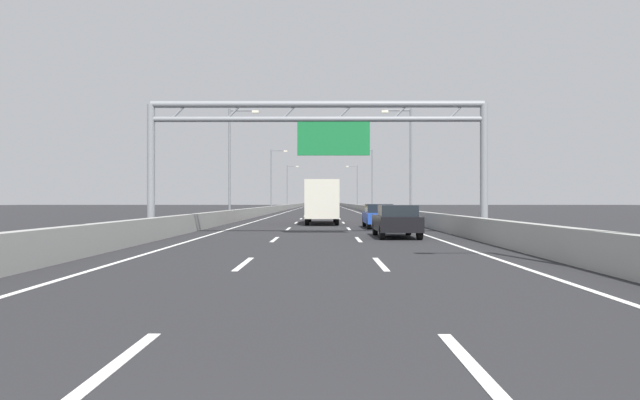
% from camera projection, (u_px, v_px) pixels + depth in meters
% --- Properties ---
extents(ground_plane, '(260.00, 260.00, 0.00)m').
position_uv_depth(ground_plane, '(322.00, 210.00, 101.70)').
color(ground_plane, '#262628').
extents(lane_dash_left_0, '(0.16, 3.00, 0.01)m').
position_uv_depth(lane_dash_left_0, '(106.00, 372.00, 5.22)').
color(lane_dash_left_0, white).
rests_on(lane_dash_left_0, ground_plane).
extents(lane_dash_left_1, '(0.16, 3.00, 0.01)m').
position_uv_depth(lane_dash_left_1, '(244.00, 264.00, 14.22)').
color(lane_dash_left_1, white).
rests_on(lane_dash_left_1, ground_plane).
extents(lane_dash_left_2, '(0.16, 3.00, 0.01)m').
position_uv_depth(lane_dash_left_2, '(275.00, 239.00, 23.22)').
color(lane_dash_left_2, white).
rests_on(lane_dash_left_2, ground_plane).
extents(lane_dash_left_3, '(0.16, 3.00, 0.01)m').
position_uv_depth(lane_dash_left_3, '(288.00, 229.00, 32.22)').
color(lane_dash_left_3, white).
rests_on(lane_dash_left_3, ground_plane).
extents(lane_dash_left_4, '(0.16, 3.00, 0.01)m').
position_uv_depth(lane_dash_left_4, '(296.00, 223.00, 41.22)').
color(lane_dash_left_4, white).
rests_on(lane_dash_left_4, ground_plane).
extents(lane_dash_left_5, '(0.16, 3.00, 0.01)m').
position_uv_depth(lane_dash_left_5, '(301.00, 219.00, 50.22)').
color(lane_dash_left_5, white).
rests_on(lane_dash_left_5, ground_plane).
extents(lane_dash_left_6, '(0.16, 3.00, 0.01)m').
position_uv_depth(lane_dash_left_6, '(305.00, 216.00, 59.22)').
color(lane_dash_left_6, white).
rests_on(lane_dash_left_6, ground_plane).
extents(lane_dash_left_7, '(0.16, 3.00, 0.01)m').
position_uv_depth(lane_dash_left_7, '(307.00, 214.00, 68.22)').
color(lane_dash_left_7, white).
rests_on(lane_dash_left_7, ground_plane).
extents(lane_dash_left_8, '(0.16, 3.00, 0.01)m').
position_uv_depth(lane_dash_left_8, '(309.00, 213.00, 77.22)').
color(lane_dash_left_8, white).
rests_on(lane_dash_left_8, ground_plane).
extents(lane_dash_left_9, '(0.16, 3.00, 0.01)m').
position_uv_depth(lane_dash_left_9, '(311.00, 211.00, 86.22)').
color(lane_dash_left_9, white).
rests_on(lane_dash_left_9, ground_plane).
extents(lane_dash_left_10, '(0.16, 3.00, 0.01)m').
position_uv_depth(lane_dash_left_10, '(312.00, 210.00, 95.22)').
color(lane_dash_left_10, white).
rests_on(lane_dash_left_10, ground_plane).
extents(lane_dash_left_11, '(0.16, 3.00, 0.01)m').
position_uv_depth(lane_dash_left_11, '(313.00, 210.00, 104.22)').
color(lane_dash_left_11, white).
rests_on(lane_dash_left_11, ground_plane).
extents(lane_dash_left_12, '(0.16, 3.00, 0.01)m').
position_uv_depth(lane_dash_left_12, '(314.00, 209.00, 113.22)').
color(lane_dash_left_12, white).
rests_on(lane_dash_left_12, ground_plane).
extents(lane_dash_left_13, '(0.16, 3.00, 0.01)m').
position_uv_depth(lane_dash_left_13, '(314.00, 208.00, 122.22)').
color(lane_dash_left_13, white).
rests_on(lane_dash_left_13, ground_plane).
extents(lane_dash_left_14, '(0.16, 3.00, 0.01)m').
position_uv_depth(lane_dash_left_14, '(315.00, 208.00, 131.22)').
color(lane_dash_left_14, white).
rests_on(lane_dash_left_14, ground_plane).
extents(lane_dash_left_15, '(0.16, 3.00, 0.01)m').
position_uv_depth(lane_dash_left_15, '(316.00, 207.00, 140.22)').
color(lane_dash_left_15, white).
rests_on(lane_dash_left_15, ground_plane).
extents(lane_dash_left_16, '(0.16, 3.00, 0.01)m').
position_uv_depth(lane_dash_left_16, '(316.00, 207.00, 149.22)').
color(lane_dash_left_16, white).
rests_on(lane_dash_left_16, ground_plane).
extents(lane_dash_left_17, '(0.16, 3.00, 0.01)m').
position_uv_depth(lane_dash_left_17, '(317.00, 207.00, 158.22)').
color(lane_dash_left_17, white).
rests_on(lane_dash_left_17, ground_plane).
extents(lane_dash_right_0, '(0.16, 3.00, 0.01)m').
position_uv_depth(lane_dash_right_0, '(479.00, 373.00, 5.19)').
color(lane_dash_right_0, white).
rests_on(lane_dash_right_0, ground_plane).
extents(lane_dash_right_1, '(0.16, 3.00, 0.01)m').
position_uv_depth(lane_dash_right_1, '(380.00, 264.00, 14.19)').
color(lane_dash_right_1, white).
rests_on(lane_dash_right_1, ground_plane).
extents(lane_dash_right_2, '(0.16, 3.00, 0.01)m').
position_uv_depth(lane_dash_right_2, '(358.00, 239.00, 23.19)').
color(lane_dash_right_2, white).
rests_on(lane_dash_right_2, ground_plane).
extents(lane_dash_right_3, '(0.16, 3.00, 0.01)m').
position_uv_depth(lane_dash_right_3, '(349.00, 229.00, 32.19)').
color(lane_dash_right_3, white).
rests_on(lane_dash_right_3, ground_plane).
extents(lane_dash_right_4, '(0.16, 3.00, 0.01)m').
position_uv_depth(lane_dash_right_4, '(343.00, 223.00, 41.19)').
color(lane_dash_right_4, white).
rests_on(lane_dash_right_4, ground_plane).
extents(lane_dash_right_5, '(0.16, 3.00, 0.01)m').
position_uv_depth(lane_dash_right_5, '(340.00, 219.00, 50.19)').
color(lane_dash_right_5, white).
rests_on(lane_dash_right_5, ground_plane).
extents(lane_dash_right_6, '(0.16, 3.00, 0.01)m').
position_uv_depth(lane_dash_right_6, '(337.00, 216.00, 59.19)').
color(lane_dash_right_6, white).
rests_on(lane_dash_right_6, ground_plane).
extents(lane_dash_right_7, '(0.16, 3.00, 0.01)m').
position_uv_depth(lane_dash_right_7, '(335.00, 214.00, 68.19)').
color(lane_dash_right_7, white).
rests_on(lane_dash_right_7, ground_plane).
extents(lane_dash_right_8, '(0.16, 3.00, 0.01)m').
position_uv_depth(lane_dash_right_8, '(334.00, 213.00, 77.19)').
color(lane_dash_right_8, white).
rests_on(lane_dash_right_8, ground_plane).
extents(lane_dash_right_9, '(0.16, 3.00, 0.01)m').
position_uv_depth(lane_dash_right_9, '(333.00, 211.00, 86.19)').
color(lane_dash_right_9, white).
rests_on(lane_dash_right_9, ground_plane).
extents(lane_dash_right_10, '(0.16, 3.00, 0.01)m').
position_uv_depth(lane_dash_right_10, '(332.00, 210.00, 95.19)').
color(lane_dash_right_10, white).
rests_on(lane_dash_right_10, ground_plane).
extents(lane_dash_right_11, '(0.16, 3.00, 0.01)m').
position_uv_depth(lane_dash_right_11, '(331.00, 210.00, 104.19)').
color(lane_dash_right_11, white).
rests_on(lane_dash_right_11, ground_plane).
extents(lane_dash_right_12, '(0.16, 3.00, 0.01)m').
position_uv_depth(lane_dash_right_12, '(331.00, 209.00, 113.19)').
color(lane_dash_right_12, white).
rests_on(lane_dash_right_12, ground_plane).
extents(lane_dash_right_13, '(0.16, 3.00, 0.01)m').
position_uv_depth(lane_dash_right_13, '(330.00, 208.00, 122.19)').
color(lane_dash_right_13, white).
rests_on(lane_dash_right_13, ground_plane).
extents(lane_dash_right_14, '(0.16, 3.00, 0.01)m').
position_uv_depth(lane_dash_right_14, '(330.00, 208.00, 131.19)').
color(lane_dash_right_14, white).
rests_on(lane_dash_right_14, ground_plane).
extents(lane_dash_right_15, '(0.16, 3.00, 0.01)m').
position_uv_depth(lane_dash_right_15, '(329.00, 207.00, 140.19)').
color(lane_dash_right_15, white).
rests_on(lane_dash_right_15, ground_plane).
extents(lane_dash_right_16, '(0.16, 3.00, 0.01)m').
position_uv_depth(lane_dash_right_16, '(329.00, 207.00, 149.19)').
color(lane_dash_right_16, white).
rests_on(lane_dash_right_16, ground_plane).
extents(lane_dash_right_17, '(0.16, 3.00, 0.01)m').
position_uv_depth(lane_dash_right_17, '(329.00, 207.00, 158.19)').
color(lane_dash_right_17, white).
rests_on(lane_dash_right_17, ground_plane).
extents(edge_line_left, '(0.16, 176.00, 0.01)m').
position_uv_depth(edge_line_left, '(290.00, 211.00, 89.74)').
color(edge_line_left, white).
rests_on(edge_line_left, ground_plane).
extents(edge_line_right, '(0.16, 176.00, 0.01)m').
position_uv_depth(edge_line_right, '(353.00, 211.00, 89.67)').
color(edge_line_right, white).
rests_on(edge_line_right, ground_plane).
extents(barrier_left, '(0.45, 220.00, 0.95)m').
position_uv_depth(barrier_left, '(289.00, 207.00, 111.75)').
color(barrier_left, '#9E9E99').
rests_on(barrier_left, ground_plane).
extents(barrier_right, '(0.45, 220.00, 0.95)m').
position_uv_depth(barrier_right, '(356.00, 207.00, 111.66)').
color(barrier_right, '#9E9E99').
rests_on(barrier_right, ground_plane).
extents(sign_gantry, '(15.98, 0.36, 6.36)m').
position_uv_depth(sign_gantry, '(319.00, 133.00, 25.30)').
color(sign_gantry, gray).
rests_on(sign_gantry, ground_plane).
extents(streetlamp_left_mid, '(2.58, 0.28, 9.50)m').
position_uv_depth(streetlamp_left_mid, '(232.00, 157.00, 45.86)').
color(streetlamp_left_mid, slate).
rests_on(streetlamp_left_mid, ground_plane).
extents(streetlamp_right_mid, '(2.58, 0.28, 9.50)m').
position_uv_depth(streetlamp_right_mid, '(408.00, 157.00, 45.76)').
color(streetlamp_right_mid, slate).
rests_on(streetlamp_right_mid, ground_plane).
extents(streetlamp_left_far, '(2.58, 0.28, 9.50)m').
position_uv_depth(streetlamp_left_far, '(273.00, 176.00, 82.20)').
color(streetlamp_left_far, slate).
rests_on(streetlamp_left_far, ground_plane).
extents(streetlamp_right_far, '(2.58, 0.28, 9.50)m').
position_uv_depth(streetlamp_right_far, '(371.00, 176.00, 82.10)').
color(streetlamp_right_far, slate).
rests_on(streetlamp_right_far, ground_plane).
extents(streetlamp_left_distant, '(2.58, 0.28, 9.50)m').
position_uv_depth(streetlamp_left_distant, '(288.00, 184.00, 118.55)').
color(streetlamp_left_distant, slate).
rests_on(streetlamp_left_distant, ground_plane).
extents(streetlamp_right_distant, '(2.58, 0.28, 9.50)m').
position_uv_depth(streetlamp_right_distant, '(356.00, 184.00, 118.45)').
color(streetlamp_right_distant, slate).
rests_on(streetlamp_right_distant, ground_plane).
extents(black_car, '(1.83, 4.19, 1.48)m').
position_uv_depth(black_car, '(396.00, 221.00, 24.54)').
color(black_car, black).
rests_on(black_car, ground_plane).
extents(white_car, '(1.81, 4.11, 1.52)m').
position_uv_depth(white_car, '(322.00, 204.00, 137.74)').
color(white_car, silver).
rests_on(white_car, ground_plane).
extents(blue_car, '(1.75, 4.60, 1.47)m').
position_uv_depth(blue_car, '(379.00, 216.00, 33.22)').
color(blue_car, '#2347AD').
rests_on(blue_car, ground_plane).
extents(silver_car, '(1.74, 4.28, 1.46)m').
position_uv_depth(silver_car, '(320.00, 209.00, 65.84)').
color(silver_car, '#A8ADB2').
rests_on(silver_car, ground_plane).
extents(yellow_car, '(1.82, 4.49, 1.53)m').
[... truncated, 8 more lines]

